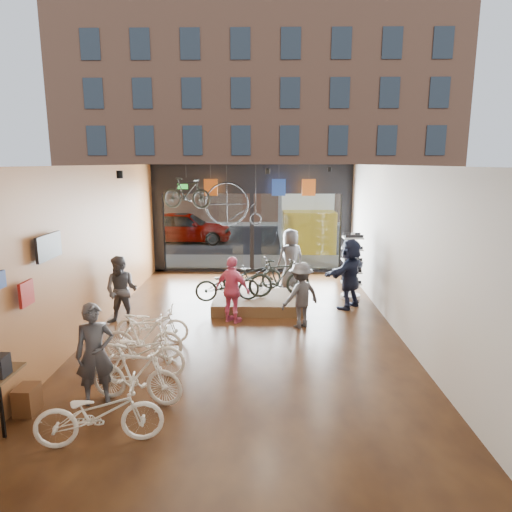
{
  "coord_description": "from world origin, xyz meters",
  "views": [
    {
      "loc": [
        0.41,
        -10.07,
        3.86
      ],
      "look_at": [
        0.22,
        1.4,
        1.5
      ],
      "focal_mm": 32.0,
      "sensor_mm": 36.0,
      "label": 1
    }
  ],
  "objects_px": {
    "floor_bike_1": "(136,374)",
    "display_bike_mid": "(279,278)",
    "customer_4": "(290,259)",
    "display_platform": "(258,302)",
    "floor_bike_2": "(140,351)",
    "floor_bike_4": "(152,324)",
    "customer_2": "(233,290)",
    "customer_3": "(301,295)",
    "penny_farthing": "(236,206)",
    "customer_1": "(121,291)",
    "customer_5": "(350,274)",
    "hung_bike": "(186,193)",
    "floor_bike_0": "(99,413)",
    "display_bike_right": "(252,275)",
    "customer_0": "(95,354)",
    "box_truck": "(305,218)",
    "floor_bike_3": "(143,337)",
    "street_car": "(185,227)",
    "sunglasses_rack": "(352,266)",
    "display_bike_left": "(227,284)"
  },
  "relations": [
    {
      "from": "floor_bike_1",
      "to": "display_bike_mid",
      "type": "distance_m",
      "value": 5.66
    },
    {
      "from": "customer_4",
      "to": "display_platform",
      "type": "bearing_deg",
      "value": 38.42
    },
    {
      "from": "floor_bike_2",
      "to": "floor_bike_4",
      "type": "bearing_deg",
      "value": 11.37
    },
    {
      "from": "display_bike_mid",
      "to": "customer_4",
      "type": "relative_size",
      "value": 0.92
    },
    {
      "from": "customer_2",
      "to": "customer_3",
      "type": "height_order",
      "value": "customer_2"
    },
    {
      "from": "customer_3",
      "to": "penny_farthing",
      "type": "height_order",
      "value": "penny_farthing"
    },
    {
      "from": "customer_1",
      "to": "customer_4",
      "type": "height_order",
      "value": "customer_4"
    },
    {
      "from": "display_platform",
      "to": "display_bike_mid",
      "type": "distance_m",
      "value": 0.87
    },
    {
      "from": "customer_3",
      "to": "customer_5",
      "type": "bearing_deg",
      "value": -166.03
    },
    {
      "from": "display_platform",
      "to": "hung_bike",
      "type": "bearing_deg",
      "value": 133.32
    },
    {
      "from": "floor_bike_0",
      "to": "display_bike_right",
      "type": "distance_m",
      "value": 7.07
    },
    {
      "from": "display_bike_right",
      "to": "customer_1",
      "type": "distance_m",
      "value": 3.68
    },
    {
      "from": "customer_4",
      "to": "penny_farthing",
      "type": "xyz_separation_m",
      "value": [
        -1.73,
        0.81,
        1.57
      ]
    },
    {
      "from": "penny_farthing",
      "to": "customer_1",
      "type": "bearing_deg",
      "value": -121.07
    },
    {
      "from": "floor_bike_0",
      "to": "display_bike_right",
      "type": "bearing_deg",
      "value": -26.88
    },
    {
      "from": "customer_0",
      "to": "customer_3",
      "type": "relative_size",
      "value": 1.07
    },
    {
      "from": "box_truck",
      "to": "floor_bike_3",
      "type": "xyz_separation_m",
      "value": [
        -4.29,
        -12.61,
        -0.87
      ]
    },
    {
      "from": "street_car",
      "to": "customer_1",
      "type": "height_order",
      "value": "customer_1"
    },
    {
      "from": "street_car",
      "to": "floor_bike_4",
      "type": "relative_size",
      "value": 2.85
    },
    {
      "from": "floor_bike_2",
      "to": "display_platform",
      "type": "height_order",
      "value": "floor_bike_2"
    },
    {
      "from": "floor_bike_4",
      "to": "customer_5",
      "type": "distance_m",
      "value": 5.39
    },
    {
      "from": "sunglasses_rack",
      "to": "customer_4",
      "type": "bearing_deg",
      "value": 154.87
    },
    {
      "from": "display_bike_right",
      "to": "floor_bike_3",
      "type": "bearing_deg",
      "value": 132.62
    },
    {
      "from": "sunglasses_rack",
      "to": "penny_farthing",
      "type": "distance_m",
      "value": 4.21
    },
    {
      "from": "customer_1",
      "to": "customer_4",
      "type": "xyz_separation_m",
      "value": [
        4.26,
        3.38,
        0.09
      ]
    },
    {
      "from": "floor_bike_4",
      "to": "customer_3",
      "type": "distance_m",
      "value": 3.47
    },
    {
      "from": "floor_bike_1",
      "to": "customer_0",
      "type": "bearing_deg",
      "value": 103.91
    },
    {
      "from": "display_bike_left",
      "to": "customer_1",
      "type": "height_order",
      "value": "customer_1"
    },
    {
      "from": "customer_2",
      "to": "floor_bike_2",
      "type": "bearing_deg",
      "value": 92.46
    },
    {
      "from": "customer_0",
      "to": "customer_2",
      "type": "bearing_deg",
      "value": 41.13
    },
    {
      "from": "customer_3",
      "to": "display_bike_left",
      "type": "bearing_deg",
      "value": -64.14
    },
    {
      "from": "box_truck",
      "to": "display_bike_left",
      "type": "distance_m",
      "value": 10.01
    },
    {
      "from": "display_platform",
      "to": "display_bike_mid",
      "type": "relative_size",
      "value": 1.41
    },
    {
      "from": "customer_0",
      "to": "display_bike_mid",
      "type": "bearing_deg",
      "value": 36.43
    },
    {
      "from": "floor_bike_3",
      "to": "display_bike_right",
      "type": "bearing_deg",
      "value": -26.64
    },
    {
      "from": "street_car",
      "to": "customer_1",
      "type": "relative_size",
      "value": 2.69
    },
    {
      "from": "customer_5",
      "to": "customer_0",
      "type": "bearing_deg",
      "value": -3.94
    },
    {
      "from": "floor_bike_4",
      "to": "penny_farthing",
      "type": "xyz_separation_m",
      "value": [
        1.53,
        5.33,
        2.08
      ]
    },
    {
      "from": "floor_bike_1",
      "to": "display_bike_left",
      "type": "height_order",
      "value": "display_bike_left"
    },
    {
      "from": "street_car",
      "to": "customer_2",
      "type": "distance_m",
      "value": 11.82
    },
    {
      "from": "customer_0",
      "to": "sunglasses_rack",
      "type": "xyz_separation_m",
      "value": [
        5.25,
        5.97,
        0.11
      ]
    },
    {
      "from": "customer_2",
      "to": "customer_5",
      "type": "relative_size",
      "value": 0.87
    },
    {
      "from": "street_car",
      "to": "customer_0",
      "type": "height_order",
      "value": "customer_0"
    },
    {
      "from": "display_bike_mid",
      "to": "sunglasses_rack",
      "type": "height_order",
      "value": "sunglasses_rack"
    },
    {
      "from": "street_car",
      "to": "penny_farthing",
      "type": "relative_size",
      "value": 2.58
    },
    {
      "from": "floor_bike_0",
      "to": "customer_2",
      "type": "relative_size",
      "value": 1.06
    },
    {
      "from": "display_bike_mid",
      "to": "floor_bike_3",
      "type": "bearing_deg",
      "value": 128.06
    },
    {
      "from": "display_bike_mid",
      "to": "customer_4",
      "type": "bearing_deg",
      "value": -24.48
    },
    {
      "from": "floor_bike_4",
      "to": "customer_1",
      "type": "bearing_deg",
      "value": 41.6
    },
    {
      "from": "display_bike_left",
      "to": "customer_3",
      "type": "height_order",
      "value": "customer_3"
    }
  ]
}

